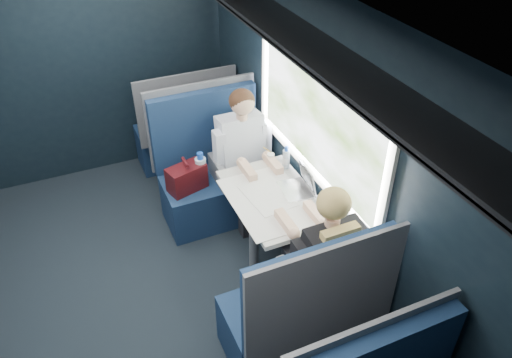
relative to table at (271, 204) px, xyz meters
name	(u,v)px	position (x,y,z in m)	size (l,w,h in m)	color
ground	(154,301)	(-1.03, 0.00, -0.67)	(2.80, 4.20, 0.01)	black
room_shell	(129,145)	(-1.01, 0.00, 0.81)	(3.00, 4.40, 2.40)	black
table	(271,204)	(0.00, 0.00, 0.00)	(0.62, 1.00, 0.74)	#54565E
seat_bay_near	(213,176)	(-0.20, 0.87, -0.24)	(1.04, 0.62, 1.26)	#0D1D39
seat_bay_far	(301,313)	(-0.18, -0.87, -0.25)	(1.04, 0.62, 1.26)	#0D1D39
seat_row_front	(185,131)	(-0.18, 1.80, -0.25)	(1.04, 0.51, 1.16)	#0D1D39
man	(245,153)	(0.07, 0.70, 0.06)	(0.53, 0.56, 1.32)	black
woman	(324,254)	(0.07, -0.71, 0.06)	(0.53, 0.56, 1.32)	black
papers	(268,201)	(-0.04, -0.04, 0.08)	(0.57, 0.82, 0.01)	white
laptop	(301,183)	(0.25, -0.01, 0.14)	(0.25, 0.31, 0.22)	silver
bottle_small	(286,158)	(0.28, 0.31, 0.17)	(0.06, 0.06, 0.21)	silver
cup	(271,158)	(0.20, 0.44, 0.12)	(0.07, 0.07, 0.08)	white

